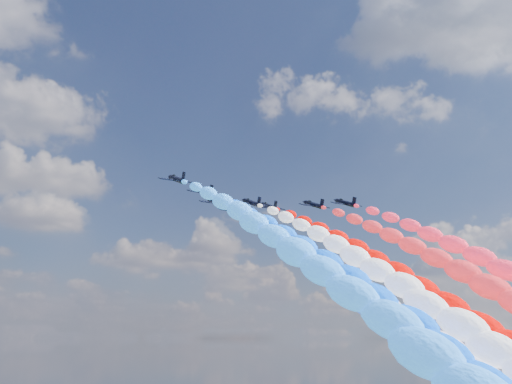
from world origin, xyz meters
TOP-DOWN VIEW (x-y plane):
  - jet_0 at (-27.04, -6.01)m, footprint 8.89×12.09m
  - trail_0 at (-27.04, -54.83)m, footprint 6.47×94.62m
  - jet_1 at (-16.25, 2.44)m, footprint 9.49×12.52m
  - trail_1 at (-16.25, -46.38)m, footprint 6.47×94.62m
  - jet_2 at (-8.46, 12.19)m, footprint 9.05×12.20m
  - trail_2 at (-8.46, -36.63)m, footprint 6.47×94.62m
  - jet_3 at (1.11, 8.51)m, footprint 8.99×12.16m
  - trail_3 at (1.11, -40.31)m, footprint 6.47×94.62m
  - jet_4 at (0.85, 19.60)m, footprint 9.17×12.29m
  - trail_4 at (0.85, -29.22)m, footprint 6.47×94.62m
  - jet_5 at (7.81, 10.55)m, footprint 9.53×12.55m
  - trail_5 at (7.81, -38.27)m, footprint 6.47×94.62m
  - jet_6 at (17.62, 2.29)m, footprint 8.99×12.16m
  - trail_6 at (17.62, -46.52)m, footprint 6.47×94.62m
  - jet_7 at (24.02, -3.93)m, footprint 9.36×12.43m
  - trail_7 at (24.02, -52.75)m, footprint 6.47×94.62m

SIDE VIEW (x-z plane):
  - trail_0 at x=-27.04m, z-range 38.84..89.93m
  - trail_1 at x=-16.25m, z-range 38.84..89.93m
  - trail_2 at x=-8.46m, z-range 38.84..89.93m
  - trail_3 at x=1.11m, z-range 38.84..89.93m
  - trail_4 at x=0.85m, z-range 38.84..89.93m
  - trail_5 at x=7.81m, z-range 38.84..89.93m
  - trail_6 at x=17.62m, z-range 38.84..89.93m
  - trail_7 at x=24.02m, z-range 38.84..89.93m
  - jet_0 at x=-27.04m, z-range 85.16..91.59m
  - jet_1 at x=-16.25m, z-range 85.16..91.59m
  - jet_2 at x=-8.46m, z-range 85.16..91.59m
  - jet_3 at x=1.11m, z-range 85.16..91.59m
  - jet_4 at x=0.85m, z-range 85.16..91.59m
  - jet_5 at x=7.81m, z-range 85.16..91.59m
  - jet_6 at x=17.62m, z-range 85.16..91.59m
  - jet_7 at x=24.02m, z-range 85.16..91.59m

